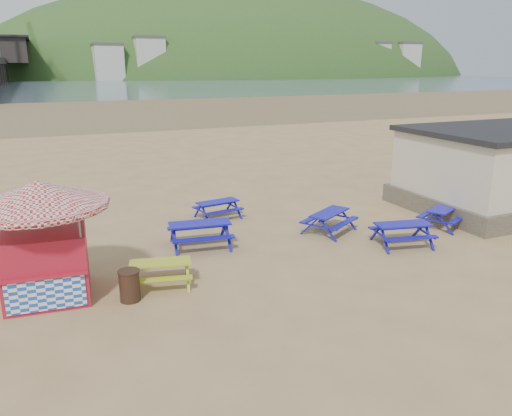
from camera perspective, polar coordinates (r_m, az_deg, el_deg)
name	(u,v)px	position (r m, az deg, el deg)	size (l,w,h in m)	color
ground	(275,252)	(15.24, 2.13, -5.07)	(400.00, 400.00, 0.00)	tan
wet_sand	(89,109)	(68.31, -18.50, 10.66)	(400.00, 400.00, 0.00)	olive
sea	(54,82)	(183.00, -22.10, 13.22)	(400.00, 400.00, 0.00)	#455763
picnic_table_blue_a	(200,235)	(15.64, -6.41, -3.06)	(2.07, 1.76, 0.79)	#0D199F
picnic_table_blue_b	(218,210)	(18.52, -4.38, -0.18)	(1.72, 1.47, 0.65)	#0D199F
picnic_table_blue_c	(329,222)	(17.09, 8.36, -1.58)	(2.17, 2.05, 0.72)	#0D199F
picnic_table_blue_e	(402,234)	(16.35, 16.37, -2.90)	(1.97, 1.71, 0.72)	#0D199F
picnic_table_blue_f	(443,217)	(18.69, 20.61, -0.98)	(2.05, 1.91, 0.69)	#0D199F
picnic_table_yellow	(161,273)	(13.16, -10.83, -7.35)	(1.79, 1.56, 0.65)	#98B024
ice_cream_kiosk	(42,225)	(12.84, -23.27, -1.82)	(3.52, 3.52, 2.92)	#A8162A
litter_bin	(130,285)	(12.48, -14.25, -8.56)	(0.53, 0.53, 0.78)	#3B2515
amenity_block	(505,168)	(21.99, 26.54, 4.10)	(7.40, 5.40, 3.15)	#665B4C
headland_town	(240,96)	(261.32, -1.84, 12.69)	(264.00, 144.00, 108.00)	#2D4C1E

